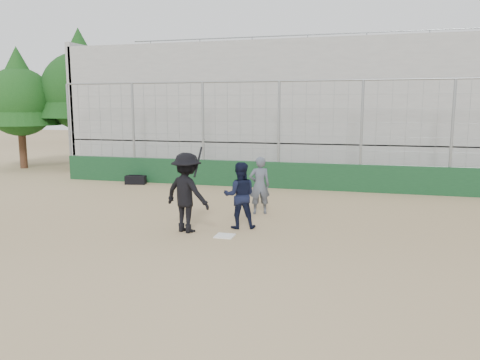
% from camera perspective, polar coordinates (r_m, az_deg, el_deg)
% --- Properties ---
extents(ground, '(90.00, 90.00, 0.00)m').
position_cam_1_polar(ground, '(11.23, -1.87, -6.88)').
color(ground, olive).
rests_on(ground, ground).
extents(home_plate, '(0.44, 0.44, 0.02)m').
position_cam_1_polar(home_plate, '(11.22, -1.87, -6.82)').
color(home_plate, white).
rests_on(home_plate, ground).
extents(backstop, '(18.10, 0.25, 4.04)m').
position_cam_1_polar(backstop, '(17.74, 4.70, 2.08)').
color(backstop, '#11381C').
rests_on(backstop, ground).
extents(bleachers, '(20.25, 6.70, 6.98)m').
position_cam_1_polar(bleachers, '(22.51, 7.06, 8.49)').
color(bleachers, '#979797').
rests_on(bleachers, ground).
extents(tree_left, '(4.48, 4.48, 7.00)m').
position_cam_1_polar(tree_left, '(25.64, -18.89, 11.40)').
color(tree_left, '#361F13').
rests_on(tree_left, ground).
extents(tree_right, '(3.84, 3.84, 6.00)m').
position_cam_1_polar(tree_right, '(25.91, -25.35, 9.60)').
color(tree_right, '#3C2315').
rests_on(tree_right, ground).
extents(batter_at_plate, '(1.43, 1.11, 2.09)m').
position_cam_1_polar(batter_at_plate, '(11.51, -6.51, -1.53)').
color(batter_at_plate, black).
rests_on(batter_at_plate, ground).
extents(catcher_crouched, '(0.97, 0.85, 1.14)m').
position_cam_1_polar(catcher_crouched, '(11.81, -0.02, -3.23)').
color(catcher_crouched, black).
rests_on(catcher_crouched, ground).
extents(umpire, '(0.71, 0.60, 1.49)m').
position_cam_1_polar(umpire, '(13.42, 2.40, -1.01)').
color(umpire, '#4C5360').
rests_on(umpire, ground).
extents(equipment_bag, '(0.86, 0.49, 0.38)m').
position_cam_1_polar(equipment_bag, '(19.13, -12.61, 0.02)').
color(equipment_bag, black).
rests_on(equipment_bag, ground).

